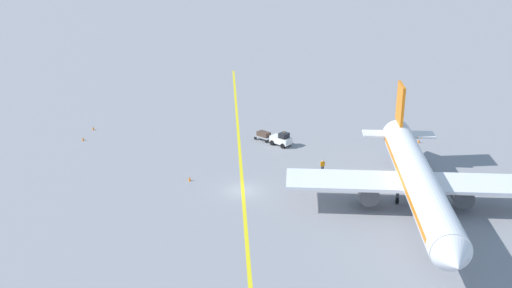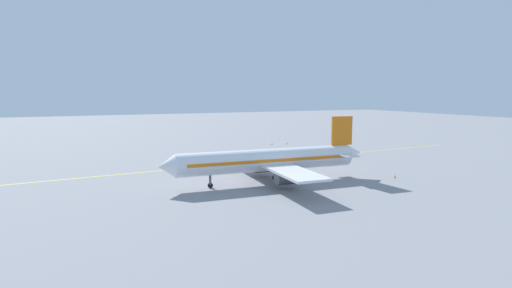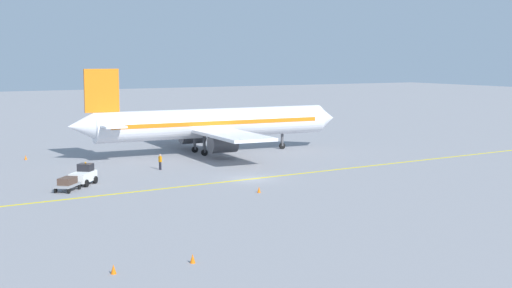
% 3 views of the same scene
% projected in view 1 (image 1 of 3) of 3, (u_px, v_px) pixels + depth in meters
% --- Properties ---
extents(ground_plane, '(400.00, 400.00, 0.00)m').
position_uv_depth(ground_plane, '(243.00, 190.00, 70.15)').
color(ground_plane, gray).
extents(apron_yellow_centreline, '(7.60, 119.81, 0.01)m').
position_uv_depth(apron_yellow_centreline, '(243.00, 190.00, 70.15)').
color(apron_yellow_centreline, yellow).
rests_on(apron_yellow_centreline, ground).
extents(airplane_at_gate, '(28.27, 35.53, 10.60)m').
position_uv_depth(airplane_at_gate, '(417.00, 179.00, 64.08)').
color(airplane_at_gate, white).
rests_on(airplane_at_gate, ground).
extents(baggage_tug_white, '(3.24, 3.11, 2.11)m').
position_uv_depth(baggage_tug_white, '(281.00, 139.00, 83.95)').
color(baggage_tug_white, white).
rests_on(baggage_tug_white, ground).
extents(baggage_cart_trailing, '(2.88, 2.77, 1.24)m').
position_uv_depth(baggage_cart_trailing, '(264.00, 135.00, 86.06)').
color(baggage_cart_trailing, gray).
rests_on(baggage_cart_trailing, ground).
extents(ground_crew_worker, '(0.57, 0.28, 1.68)m').
position_uv_depth(ground_crew_worker, '(323.00, 166.00, 74.88)').
color(ground_crew_worker, '#23232D').
rests_on(ground_crew_worker, ground).
extents(traffic_cone_near_nose, '(0.32, 0.32, 0.55)m').
position_uv_depth(traffic_cone_near_nose, '(419.00, 141.00, 85.19)').
color(traffic_cone_near_nose, orange).
rests_on(traffic_cone_near_nose, ground).
extents(traffic_cone_mid_apron, '(0.32, 0.32, 0.55)m').
position_uv_depth(traffic_cone_mid_apron, '(83.00, 139.00, 86.05)').
color(traffic_cone_mid_apron, orange).
rests_on(traffic_cone_mid_apron, ground).
extents(traffic_cone_by_wingtip, '(0.32, 0.32, 0.55)m').
position_uv_depth(traffic_cone_by_wingtip, '(190.00, 179.00, 72.65)').
color(traffic_cone_by_wingtip, orange).
rests_on(traffic_cone_by_wingtip, ground).
extents(traffic_cone_far_edge, '(0.32, 0.32, 0.55)m').
position_uv_depth(traffic_cone_far_edge, '(93.00, 128.00, 90.43)').
color(traffic_cone_far_edge, orange).
rests_on(traffic_cone_far_edge, ground).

